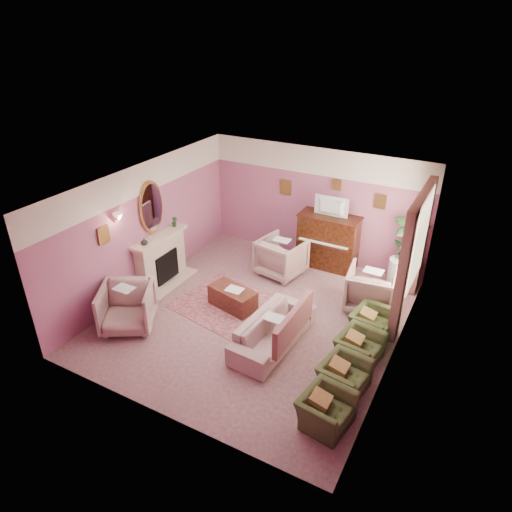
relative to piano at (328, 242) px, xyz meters
The scene contains 48 objects.
floor 2.80m from the piano, 100.57° to the right, with size 5.50×6.00×0.01m, color #875D60.
ceiling 3.47m from the piano, 100.57° to the right, with size 5.50×6.00×0.01m, color white.
wall_back 0.96m from the piano, 147.38° to the left, with size 5.50×0.02×2.80m, color #895276.
wall_front 5.75m from the piano, 95.03° to the right, with size 5.50×0.02×2.80m, color #895276.
wall_left 4.28m from the piano, 140.49° to the right, with size 0.02×6.00×2.80m, color #895276.
wall_right 3.58m from the piano, 49.98° to the right, with size 0.02×6.00×2.80m, color #895276.
picture_rail_band 1.92m from the piano, 148.20° to the left, with size 5.50×0.01×0.65m, color white.
stripe_panel 2.66m from the piano, 31.69° to the right, with size 0.01×3.00×2.15m, color #A4B390.
fireplace_surround 3.96m from the piano, 141.25° to the right, with size 0.30×1.40×1.10m, color beige.
fireplace_inset 3.89m from the piano, 140.33° to the right, with size 0.18×0.72×0.68m, color black.
fire_ember 3.88m from the piano, 139.95° to the right, with size 0.06×0.54×0.10m, color #FF9037.
mantel_shelf 3.97m from the piano, 140.98° to the right, with size 0.40×1.55×0.07m, color beige.
hearth 3.86m from the piano, 139.37° to the right, with size 0.55×1.50×0.02m, color beige.
mirror_frame 4.21m from the piano, 142.22° to the right, with size 0.04×0.72×1.20m, color #AE833E.
mirror_glass 4.19m from the piano, 142.01° to the right, with size 0.01×0.60×1.06m, color silver.
sconce_shade 4.90m from the piano, 131.47° to the right, with size 0.20×0.20×0.16m, color #FFAE7C.
piano is the anchor object (origin of this frame).
piano_keyshelf 0.36m from the piano, 90.00° to the right, with size 1.30×0.12×0.06m, color #341609.
piano_keys 0.37m from the piano, 90.00° to the right, with size 1.20×0.08×0.02m, color white.
piano_top 0.66m from the piano, ahead, with size 1.45×0.65×0.04m, color #341609.
television 0.95m from the piano, 90.00° to the right, with size 0.80×0.12×0.48m, color black.
print_back_left 1.71m from the piano, 167.85° to the left, with size 0.30×0.03×0.38m, color #AE833E.
print_back_right 1.57m from the piano, 14.93° to the left, with size 0.26×0.03×0.34m, color #AE833E.
print_back_mid 1.38m from the piano, 90.00° to the left, with size 0.22×0.03×0.26m, color #AE833E.
print_left_wall 5.15m from the piano, 129.60° to the right, with size 0.03×0.28×0.36m, color #AE833E.
window_blind 2.69m from the piano, 27.19° to the right, with size 0.03×1.40×1.80m, color beige.
curtain_left 3.02m from the piano, 44.04° to the right, with size 0.16×0.34×2.60m, color #8A494B.
curtain_right 2.23m from the piano, ahead, with size 0.16×0.34×2.60m, color #8A494B.
pelmet 3.07m from the piano, 28.06° to the right, with size 0.16×2.20×0.16m, color #8A494B.
mantel_plant 3.67m from the piano, 147.67° to the right, with size 0.16×0.16×0.28m, color #224821.
mantel_vase 4.30m from the piano, 135.67° to the right, with size 0.16×0.16×0.16m, color white.
area_rug 2.91m from the piano, 111.00° to the right, with size 2.50×1.80×0.01m, color #924E52.
coffee_table 2.89m from the piano, 112.31° to the right, with size 1.00×0.50×0.45m, color #4D2218.
table_paper 2.85m from the piano, 111.37° to the right, with size 0.35×0.28×0.01m, color silver.
sofa 3.32m from the piano, 86.58° to the right, with size 0.68×2.03×0.82m, color tan.
sofa_throw 3.36m from the piano, 79.75° to the right, with size 0.10×1.54×0.56m, color #8A494B.
floral_armchair_left 1.21m from the piano, 132.14° to the right, with size 0.96×0.96×1.01m, color tan.
floral_armchair_right 1.95m from the piano, 41.88° to the right, with size 0.96×0.96×1.01m, color tan.
floral_armchair_front 4.92m from the piano, 121.00° to the right, with size 0.96×0.96×1.01m, color tan.
olive_chair_a 4.95m from the piano, 69.37° to the right, with size 0.57×0.81×0.70m, color #3F4A24.
olive_chair_b 4.19m from the piano, 65.41° to the right, with size 0.57×0.81×0.70m, color #3F4A24.
olive_chair_c 3.46m from the piano, 59.74° to the right, with size 0.57×0.81×0.70m, color #3F4A24.
olive_chair_d 2.79m from the piano, 51.17° to the right, with size 0.57×0.81×0.70m, color #3F4A24.
side_table 1.82m from the piano, ahead, with size 0.52×0.52×0.70m, color silver.
side_plant_big 1.80m from the piano, ahead, with size 0.30×0.30×0.34m, color #224821.
side_plant_small 1.93m from the piano, ahead, with size 0.16×0.16×0.28m, color #224821.
palm_pot 1.92m from the piano, ahead, with size 0.34×0.34×0.34m, color #995B47.
palm_plant 1.91m from the piano, ahead, with size 0.76×0.76×1.44m, color #224821.
Camera 1 is at (3.68, -6.78, 5.50)m, focal length 32.00 mm.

